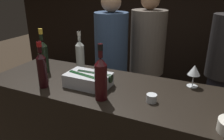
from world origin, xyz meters
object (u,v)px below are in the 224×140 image
object	(u,v)px
white_wine_bottle	(80,53)
red_wine_bottle_tall	(42,68)
wine_glass	(194,71)
person_grey_polo	(224,63)
red_wine_bottle_black_foil	(101,77)
person_in_hoodie	(111,63)
person_blond_tee	(147,59)
candle_votive	(152,98)
champagne_bottle	(43,55)
ice_bin_with_bottles	(89,79)

from	to	relation	value
white_wine_bottle	red_wine_bottle_tall	distance (m)	0.46
wine_glass	person_grey_polo	bearing A→B (deg)	77.25
wine_glass	red_wine_bottle_black_foil	xyz separation A→B (m)	(-0.53, -0.45, 0.03)
person_in_hoodie	red_wine_bottle_black_foil	bearing A→B (deg)	1.66
person_blond_tee	person_grey_polo	xyz separation A→B (m)	(0.85, 0.29, -0.02)
red_wine_bottle_black_foil	person_grey_polo	bearing A→B (deg)	63.78
person_in_hoodie	person_grey_polo	bearing A→B (deg)	98.86
wine_glass	white_wine_bottle	world-z (taller)	white_wine_bottle
person_in_hoodie	person_grey_polo	size ratio (longest dim) A/B	1.02
candle_votive	red_wine_bottle_tall	xyz separation A→B (m)	(-0.78, -0.11, 0.12)
red_wine_bottle_black_foil	white_wine_bottle	distance (m)	0.63
champagne_bottle	wine_glass	bearing A→B (deg)	10.44
champagne_bottle	person_in_hoodie	xyz separation A→B (m)	(0.30, 0.74, -0.27)
red_wine_bottle_black_foil	person_blond_tee	size ratio (longest dim) A/B	0.21
ice_bin_with_bottles	wine_glass	xyz separation A→B (m)	(0.71, 0.31, 0.07)
red_wine_bottle_black_foil	person_blond_tee	world-z (taller)	person_blond_tee
wine_glass	red_wine_bottle_tall	world-z (taller)	red_wine_bottle_tall
candle_votive	person_grey_polo	size ratio (longest dim) A/B	0.04
red_wine_bottle_black_foil	person_blond_tee	xyz separation A→B (m)	(-0.06, 1.31, -0.28)
person_grey_polo	candle_votive	bearing A→B (deg)	145.87
ice_bin_with_bottles	person_in_hoodie	size ratio (longest dim) A/B	0.19
red_wine_bottle_tall	white_wine_bottle	bearing A→B (deg)	86.44
candle_votive	person_grey_polo	world-z (taller)	person_grey_polo
red_wine_bottle_black_foil	white_wine_bottle	size ratio (longest dim) A/B	1.12
candle_votive	champagne_bottle	bearing A→B (deg)	172.30
red_wine_bottle_tall	ice_bin_with_bottles	bearing A→B (deg)	27.53
candle_votive	red_wine_bottle_tall	distance (m)	0.80
ice_bin_with_bottles	candle_votive	distance (m)	0.49
ice_bin_with_bottles	person_blond_tee	bearing A→B (deg)	84.38
ice_bin_with_bottles	person_grey_polo	bearing A→B (deg)	56.55
candle_votive	white_wine_bottle	xyz separation A→B (m)	(-0.76, 0.35, 0.11)
champagne_bottle	white_wine_bottle	size ratio (longest dim) A/B	1.13
person_grey_polo	champagne_bottle	bearing A→B (deg)	116.51
person_in_hoodie	person_grey_polo	xyz separation A→B (m)	(1.16, 0.63, -0.03)
champagne_bottle	red_wine_bottle_black_foil	xyz separation A→B (m)	(0.67, -0.23, 0.00)
ice_bin_with_bottles	red_wine_bottle_tall	size ratio (longest dim) A/B	0.99
person_grey_polo	person_blond_tee	bearing A→B (deg)	92.06
wine_glass	ice_bin_with_bottles	bearing A→B (deg)	-155.96
white_wine_bottle	person_blond_tee	bearing A→B (deg)	66.26
ice_bin_with_bottles	red_wine_bottle_tall	world-z (taller)	red_wine_bottle_tall
red_wine_bottle_black_foil	red_wine_bottle_tall	xyz separation A→B (m)	(-0.47, -0.01, -0.01)
person_in_hoodie	person_blond_tee	xyz separation A→B (m)	(0.32, 0.34, -0.01)
candle_votive	person_grey_polo	distance (m)	1.58
white_wine_bottle	person_grey_polo	distance (m)	1.71
candle_votive	wine_glass	bearing A→B (deg)	58.75
person_blond_tee	champagne_bottle	bearing A→B (deg)	155.93
ice_bin_with_bottles	candle_votive	bearing A→B (deg)	-4.71
person_in_hoodie	candle_votive	bearing A→B (deg)	18.84
red_wine_bottle_black_foil	ice_bin_with_bottles	bearing A→B (deg)	141.62
white_wine_bottle	person_grey_polo	size ratio (longest dim) A/B	0.19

